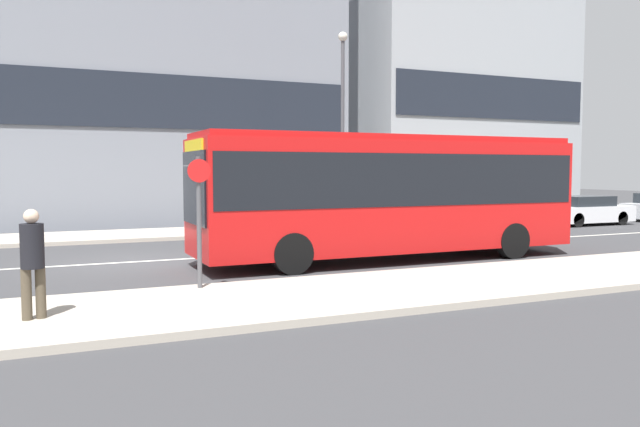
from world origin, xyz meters
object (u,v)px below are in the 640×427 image
object	(u,v)px
parked_car_0	(488,214)
street_lamp	(343,111)
city_bus	(388,189)
parked_car_1	(585,211)
bus_stop_sign	(199,211)
pedestrian_near_stop	(32,257)

from	to	relation	value
parked_car_0	street_lamp	bearing A→B (deg)	162.01
street_lamp	parked_car_0	bearing A→B (deg)	-17.99
city_bus	parked_car_1	world-z (taller)	city_bus
parked_car_1	bus_stop_sign	distance (m)	20.61
parked_car_1	street_lamp	xyz separation A→B (m)	(-10.94, 1.66, 4.05)
parked_car_0	pedestrian_near_stop	xyz separation A→B (m)	(-16.33, -9.63, 0.43)
bus_stop_sign	pedestrian_near_stop	bearing A→B (deg)	-153.10
parked_car_0	city_bus	bearing A→B (deg)	-144.54
pedestrian_near_stop	street_lamp	world-z (taller)	street_lamp
city_bus	street_lamp	bearing A→B (deg)	68.05
city_bus	bus_stop_sign	xyz separation A→B (m)	(-5.63, -2.59, -0.27)
city_bus	street_lamp	xyz separation A→B (m)	(2.26, 7.40, 2.78)
parked_car_1	pedestrian_near_stop	size ratio (longest dim) A/B	2.47
city_bus	parked_car_0	xyz separation A→B (m)	(7.84, 5.59, -1.23)
parked_car_0	bus_stop_sign	distance (m)	15.79
parked_car_0	parked_car_1	distance (m)	5.36
bus_stop_sign	street_lamp	world-z (taller)	street_lamp
bus_stop_sign	street_lamp	bearing A→B (deg)	51.71
city_bus	pedestrian_near_stop	distance (m)	9.43
city_bus	parked_car_1	distance (m)	14.45
city_bus	parked_car_0	distance (m)	9.71
pedestrian_near_stop	parked_car_1	bearing A→B (deg)	10.37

